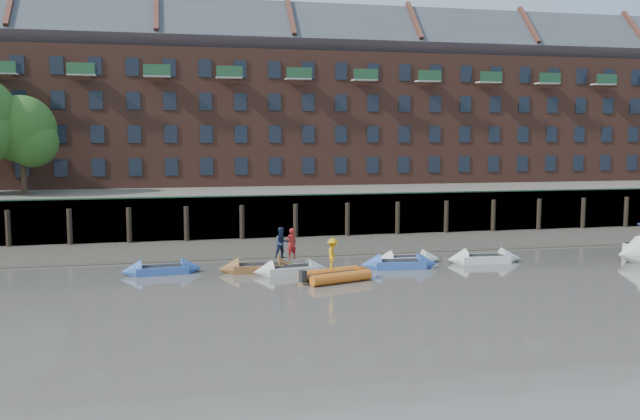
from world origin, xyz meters
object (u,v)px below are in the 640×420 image
object	(u,v)px
rowboat_6	(484,259)
person_rower_b	(282,243)
rowboat_5	(407,259)
rowboat_3	(290,270)
rib_tender	(338,275)
rowboat_4	(399,264)
person_rib_crew	(333,254)
rowboat_2	(259,268)
person_rower_a	(291,244)
rowboat_1	(162,270)

from	to	relation	value
rowboat_6	person_rower_b	bearing A→B (deg)	-172.98
rowboat_5	person_rower_b	size ratio (longest dim) A/B	2.31
rowboat_3	rib_tender	size ratio (longest dim) A/B	1.10
rowboat_3	rowboat_6	xyz separation A→B (m)	(12.05, 0.82, 0.02)
rowboat_4	person_rib_crew	size ratio (longest dim) A/B	2.78
rowboat_6	rib_tender	bearing A→B (deg)	-158.21
rowboat_3	person_rower_b	distance (m)	1.57
rowboat_2	person_rower_a	size ratio (longest dim) A/B	2.62
rowboat_2	person_rower_a	world-z (taller)	person_rower_a
person_rower_a	rowboat_1	bearing A→B (deg)	-34.72
rowboat_2	person_rower_a	bearing A→B (deg)	-24.78
rowboat_2	rowboat_5	world-z (taller)	rowboat_2
rowboat_2	rowboat_5	distance (m)	9.19
rib_tender	person_rib_crew	size ratio (longest dim) A/B	2.37
rowboat_2	person_rib_crew	size ratio (longest dim) A/B	2.72
rowboat_5	rib_tender	world-z (taller)	rowboat_5
rowboat_1	rowboat_5	world-z (taller)	rowboat_1
rowboat_2	person_rower_b	size ratio (longest dim) A/B	2.55
rowboat_3	rowboat_4	world-z (taller)	rowboat_4
rowboat_3	person_rower_b	xyz separation A→B (m)	(-0.43, 0.19, 1.50)
rib_tender	person_rower_a	distance (m)	3.42
rowboat_3	rowboat_4	bearing A→B (deg)	-5.68
rowboat_5	rowboat_6	bearing A→B (deg)	-10.15
rowboat_3	rowboat_5	size ratio (longest dim) A/B	1.06
rowboat_1	person_rower_a	xyz separation A→B (m)	(7.08, -1.51, 1.46)
rowboat_1	rowboat_6	world-z (taller)	rowboat_6
rowboat_3	rowboat_6	bearing A→B (deg)	-3.71
rowboat_2	rib_tender	size ratio (longest dim) A/B	1.15
person_rower_b	rowboat_6	bearing A→B (deg)	-10.18
person_rower_a	person_rib_crew	distance (m)	3.00
rowboat_4	person_rower_b	xyz separation A→B (m)	(-6.88, -0.03, 1.48)
rowboat_5	rowboat_6	distance (m)	4.66
person_rower_b	rowboat_2	bearing A→B (deg)	138.50
rowboat_2	rowboat_5	bearing A→B (deg)	7.13
rowboat_5	person_rower_a	world-z (taller)	person_rower_a
person_rib_crew	rowboat_3	bearing A→B (deg)	55.50
rowboat_1	rowboat_4	size ratio (longest dim) A/B	0.98
rowboat_1	person_rib_crew	xyz separation A→B (m)	(8.87, -3.90, 1.23)
rowboat_1	person_rib_crew	distance (m)	9.77
person_rower_b	person_rib_crew	distance (m)	3.48
rowboat_4	rowboat_5	distance (m)	1.82
rib_tender	person_rib_crew	bearing A→B (deg)	176.72
rowboat_3	rowboat_4	size ratio (longest dim) A/B	0.94
rib_tender	person_rib_crew	distance (m)	1.20
rowboat_1	rib_tender	world-z (taller)	rowboat_1
rowboat_5	person_rib_crew	size ratio (longest dim) A/B	2.47
rib_tender	person_rower_b	distance (m)	3.88
rowboat_4	rib_tender	bearing A→B (deg)	-143.64
rowboat_4	person_rower_b	bearing A→B (deg)	-174.08
rowboat_4	rowboat_6	world-z (taller)	rowboat_6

